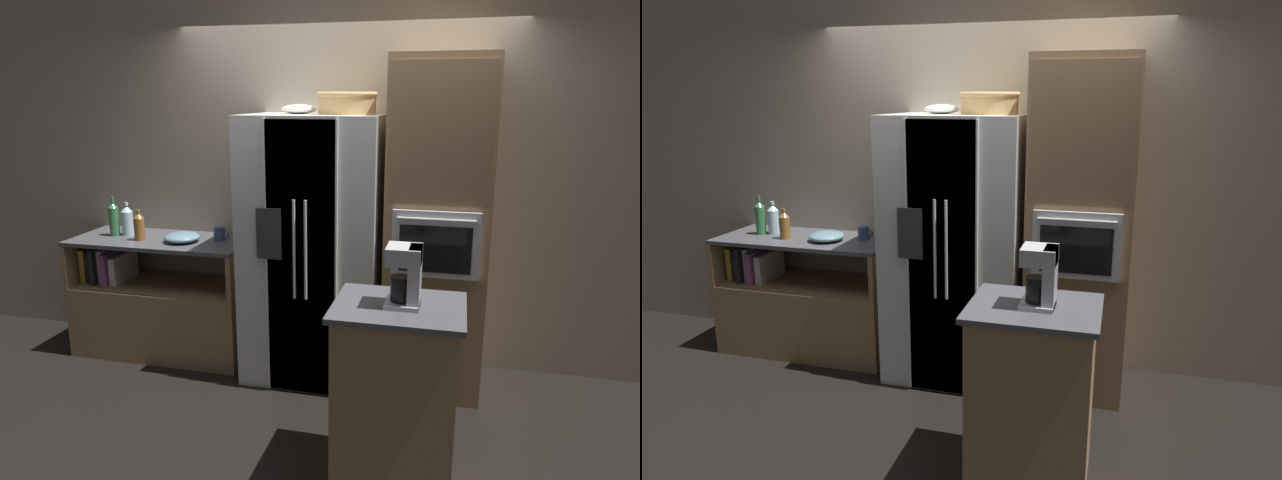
{
  "view_description": "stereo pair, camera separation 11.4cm",
  "coord_description": "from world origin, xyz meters",
  "views": [
    {
      "loc": [
        0.85,
        -3.77,
        1.99
      ],
      "look_at": [
        -0.06,
        -0.08,
        1.03
      ],
      "focal_mm": 32.0,
      "sensor_mm": 36.0,
      "label": 1
    },
    {
      "loc": [
        0.96,
        -3.74,
        1.99
      ],
      "look_at": [
        -0.06,
        -0.08,
        1.03
      ],
      "focal_mm": 32.0,
      "sensor_mm": 36.0,
      "label": 2
    }
  ],
  "objects": [
    {
      "name": "ground_plane",
      "position": [
        0.0,
        0.0,
        0.0
      ],
      "size": [
        20.0,
        20.0,
        0.0
      ],
      "primitive_type": "plane",
      "color": "black"
    },
    {
      "name": "island_counter",
      "position": [
        0.59,
        -1.08,
        0.49
      ],
      "size": [
        0.66,
        0.55,
        0.98
      ],
      "color": "#93704C",
      "rests_on": "ground_plane"
    },
    {
      "name": "counter_left",
      "position": [
        -1.38,
        0.08,
        0.34
      ],
      "size": [
        1.38,
        0.6,
        0.93
      ],
      "color": "#93704C",
      "rests_on": "ground_plane"
    },
    {
      "name": "coffee_maker",
      "position": [
        0.63,
        -1.09,
        1.15
      ],
      "size": [
        0.17,
        0.18,
        0.31
      ],
      "color": "#B2B2B7",
      "rests_on": "island_counter"
    },
    {
      "name": "mixing_bowl",
      "position": [
        -1.16,
        0.03,
        0.96
      ],
      "size": [
        0.27,
        0.27,
        0.07
      ],
      "color": "#668C99",
      "rests_on": "counter_left"
    },
    {
      "name": "refrigerator",
      "position": [
        -0.12,
        0.01,
        0.94
      ],
      "size": [
        0.94,
        0.77,
        1.88
      ],
      "color": "silver",
      "rests_on": "ground_plane"
    },
    {
      "name": "wicker_basket",
      "position": [
        0.09,
        0.07,
        1.96
      ],
      "size": [
        0.41,
        0.41,
        0.14
      ],
      "color": "tan",
      "rests_on": "refrigerator"
    },
    {
      "name": "wall_oven",
      "position": [
        0.73,
        0.05,
        1.13
      ],
      "size": [
        0.66,
        0.71,
        2.25
      ],
      "color": "#93704C",
      "rests_on": "ground_plane"
    },
    {
      "name": "wall_back",
      "position": [
        0.0,
        0.41,
        1.4
      ],
      "size": [
        12.0,
        0.06,
        2.8
      ],
      "color": "tan",
      "rests_on": "ground_plane"
    },
    {
      "name": "mug",
      "position": [
        -0.9,
        0.14,
        0.98
      ],
      "size": [
        0.12,
        0.09,
        0.1
      ],
      "color": "#384C7A",
      "rests_on": "counter_left"
    },
    {
      "name": "bottle_short",
      "position": [
        -1.68,
        0.12,
        1.05
      ],
      "size": [
        0.09,
        0.09,
        0.26
      ],
      "color": "silver",
      "rests_on": "counter_left"
    },
    {
      "name": "bottle_tall",
      "position": [
        -1.77,
        0.08,
        1.06
      ],
      "size": [
        0.08,
        0.08,
        0.31
      ],
      "color": "#33723F",
      "rests_on": "counter_left"
    },
    {
      "name": "fruit_bowl",
      "position": [
        -0.24,
        0.07,
        1.91
      ],
      "size": [
        0.24,
        0.24,
        0.06
      ],
      "color": "white",
      "rests_on": "refrigerator"
    },
    {
      "name": "bottle_wide",
      "position": [
        -1.5,
        -0.0,
        1.04
      ],
      "size": [
        0.08,
        0.08,
        0.24
      ],
      "color": "brown",
      "rests_on": "counter_left"
    }
  ]
}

